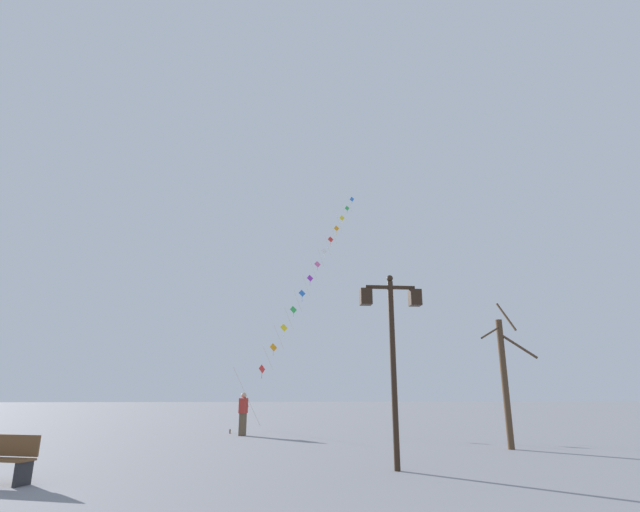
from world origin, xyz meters
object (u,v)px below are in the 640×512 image
at_px(twin_lantern_lamp_post, 392,330).
at_px(kite_train, 313,273).
at_px(kite_flyer, 243,413).
at_px(bare_tree, 505,378).

relative_size(twin_lantern_lamp_post, kite_train, 0.27).
bearing_deg(kite_flyer, kite_train, 0.52).
height_order(twin_lantern_lamp_post, bare_tree, bare_tree).
xyz_separation_m(kite_flyer, bare_tree, (8.61, -5.95, 1.26)).
distance_m(kite_train, bare_tree, 16.25).
relative_size(kite_flyer, bare_tree, 0.37).
relative_size(twin_lantern_lamp_post, bare_tree, 0.98).
bearing_deg(kite_train, twin_lantern_lamp_post, -88.73).
bearing_deg(kite_train, kite_flyer, -114.17).
bearing_deg(twin_lantern_lamp_post, kite_train, 91.27).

